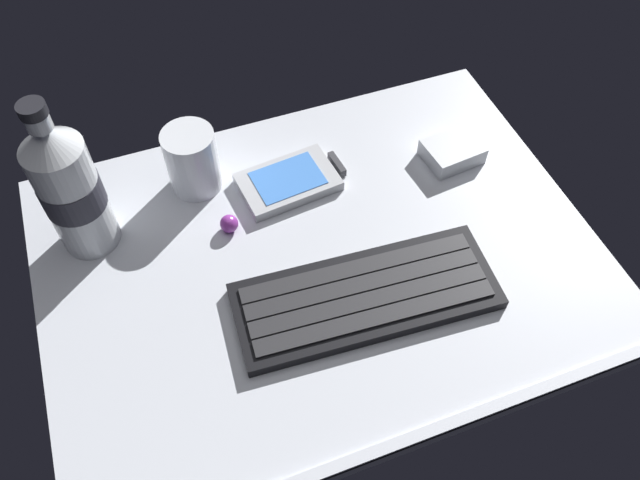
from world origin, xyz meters
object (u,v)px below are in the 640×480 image
(juice_cup, at_px, (193,162))
(water_bottle, at_px, (70,188))
(charger_block, at_px, (452,152))
(trackball_mouse, at_px, (229,224))
(handheld_device, at_px, (293,180))
(keyboard, at_px, (366,296))

(juice_cup, height_order, water_bottle, water_bottle)
(charger_block, height_order, trackball_mouse, charger_block)
(water_bottle, bearing_deg, trackball_mouse, -15.91)
(charger_block, bearing_deg, trackball_mouse, -177.66)
(handheld_device, xyz_separation_m, juice_cup, (-0.11, 0.04, 0.03))
(handheld_device, distance_m, juice_cup, 0.13)
(handheld_device, bearing_deg, juice_cup, 159.12)
(juice_cup, bearing_deg, handheld_device, -20.88)
(keyboard, xyz_separation_m, juice_cup, (-0.13, 0.23, 0.03))
(keyboard, height_order, charger_block, charger_block)
(keyboard, distance_m, water_bottle, 0.34)
(keyboard, relative_size, water_bottle, 1.43)
(charger_block, relative_size, trackball_mouse, 3.18)
(water_bottle, bearing_deg, charger_block, -4.01)
(handheld_device, distance_m, charger_block, 0.21)
(trackball_mouse, bearing_deg, water_bottle, 164.09)
(charger_block, distance_m, trackball_mouse, 0.30)
(keyboard, height_order, water_bottle, water_bottle)
(juice_cup, distance_m, charger_block, 0.33)
(keyboard, height_order, juice_cup, juice_cup)
(keyboard, relative_size, juice_cup, 3.49)
(keyboard, distance_m, trackball_mouse, 0.19)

